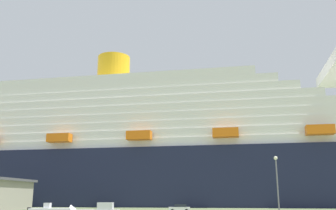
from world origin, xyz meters
name	(u,v)px	position (x,y,z in m)	size (l,w,h in m)	color
ground_plane	(131,210)	(0.00, 30.00, 0.00)	(600.00, 600.00, 0.00)	#66754C
cruise_ship	(182,154)	(10.33, 74.14, 18.19)	(239.78, 58.16, 63.11)	#191E38
street_lamp	(277,178)	(27.90, -4.96, 5.70)	(0.56, 0.56, 8.87)	slate
parked_car_white_van	(180,208)	(12.28, 17.22, 0.83)	(4.45, 2.28, 1.58)	white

